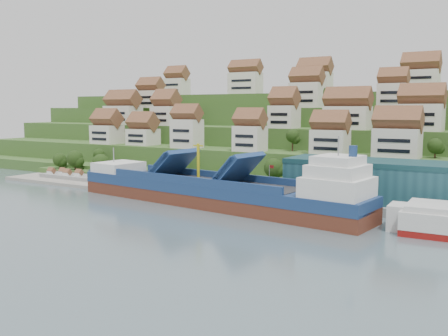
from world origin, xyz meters
The scene contains 10 objects.
ground centered at (0.00, 0.00, 0.00)m, with size 300.00×300.00×0.00m, color slate.
quay centered at (20.00, 15.00, 1.10)m, with size 180.00×14.00×2.20m, color gray.
pebble_beach centered at (-58.00, 12.00, 0.50)m, with size 45.00×20.00×1.00m, color gray.
hillside centered at (0.00, 103.55, 10.66)m, with size 260.00×128.00×31.00m.
hillside_village centered at (3.93, 60.42, 24.32)m, with size 159.64×62.52×29.40m.
hillside_trees centered at (-14.65, 40.67, 14.97)m, with size 139.72×62.53×30.63m.
warehouse centered at (52.00, 17.00, 7.20)m, with size 60.00×15.00×10.00m, color #214F5A.
flagpole centered at (18.11, 10.00, 6.88)m, with size 1.28×0.16×8.00m.
beach_huts centered at (-60.00, 10.75, 2.10)m, with size 14.40×3.70×2.20m.
cargo_ship centered at (8.60, 0.00, 3.54)m, with size 85.82×23.11×18.91m.
Camera 1 is at (74.34, -106.24, 24.89)m, focal length 40.00 mm.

